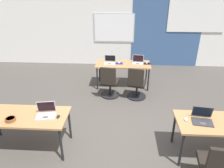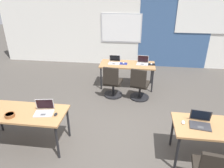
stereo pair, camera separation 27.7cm
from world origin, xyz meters
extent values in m
plane|color=#47423D|center=(0.00, 0.00, 0.00)|extent=(24.00, 24.00, 0.00)
cube|color=silver|center=(0.00, 4.20, 1.40)|extent=(10.00, 0.20, 2.80)
cube|color=#385684|center=(1.53, 4.09, 1.40)|extent=(2.48, 0.01, 2.80)
cube|color=#B7B7BC|center=(-0.37, 4.09, 1.40)|extent=(1.48, 0.02, 1.04)
cube|color=white|center=(-0.37, 4.08, 1.40)|extent=(1.40, 0.02, 0.96)
cube|color=white|center=(2.53, 4.08, 1.97)|extent=(2.00, 0.02, 1.36)
cube|color=#A37547|center=(-1.75, -0.60, 0.70)|extent=(1.60, 0.70, 0.04)
cylinder|color=black|center=(-1.01, -0.90, 0.34)|extent=(0.04, 0.04, 0.68)
cylinder|color=black|center=(-1.01, -0.30, 0.34)|extent=(0.04, 0.04, 0.68)
cube|color=#A37547|center=(1.75, -0.60, 0.70)|extent=(1.60, 0.70, 0.04)
cylinder|color=black|center=(1.01, -0.90, 0.34)|extent=(0.04, 0.04, 0.68)
cylinder|color=black|center=(1.01, -0.30, 0.34)|extent=(0.04, 0.04, 0.68)
cube|color=#A37547|center=(0.00, 2.20, 0.70)|extent=(1.60, 0.70, 0.04)
cylinder|color=black|center=(-0.74, 1.90, 0.34)|extent=(0.04, 0.04, 0.68)
cylinder|color=black|center=(0.74, 1.90, 0.34)|extent=(0.04, 0.04, 0.68)
cylinder|color=black|center=(-0.74, 2.50, 0.34)|extent=(0.04, 0.04, 0.68)
cylinder|color=black|center=(0.74, 2.50, 0.34)|extent=(0.04, 0.04, 0.68)
cube|color=#333338|center=(1.37, -0.63, 0.73)|extent=(0.36, 0.28, 0.02)
cube|color=#4C4C4F|center=(1.36, -0.68, 0.74)|extent=(0.10, 0.07, 0.00)
cube|color=#333338|center=(1.39, -0.49, 0.85)|extent=(0.33, 0.10, 0.22)
cube|color=black|center=(1.39, -0.50, 0.85)|extent=(0.30, 0.09, 0.19)
ellipsoid|color=silver|center=(1.11, -0.58, 0.74)|extent=(0.07, 0.11, 0.03)
cube|color=black|center=(1.40, -1.25, 0.42)|extent=(0.50, 0.50, 0.08)
cube|color=black|center=(1.36, -1.49, 0.69)|extent=(0.40, 0.11, 0.46)
cube|color=silver|center=(-0.39, 2.17, 0.73)|extent=(0.34, 0.24, 0.02)
cube|color=#4C4C4F|center=(-0.39, 2.12, 0.74)|extent=(0.09, 0.06, 0.00)
cube|color=silver|center=(-0.39, 2.32, 0.84)|extent=(0.33, 0.08, 0.21)
cube|color=black|center=(-0.39, 2.31, 0.84)|extent=(0.30, 0.07, 0.19)
cube|color=navy|center=(-0.12, 2.21, 0.72)|extent=(0.22, 0.19, 0.00)
ellipsoid|color=#B2B2B7|center=(-0.12, 2.21, 0.74)|extent=(0.07, 0.11, 0.03)
cylinder|color=black|center=(-0.34, 1.56, 0.02)|extent=(0.52, 0.52, 0.04)
cylinder|color=black|center=(-0.34, 1.56, 0.21)|extent=(0.06, 0.06, 0.34)
cube|color=black|center=(-0.34, 1.56, 0.42)|extent=(0.50, 0.50, 0.08)
cube|color=black|center=(-0.37, 1.31, 0.69)|extent=(0.40, 0.12, 0.46)
sphere|color=black|center=(-0.31, 1.79, 0.02)|extent=(0.04, 0.04, 0.04)
sphere|color=black|center=(-0.13, 1.45, 0.02)|extent=(0.04, 0.04, 0.04)
sphere|color=black|center=(-0.57, 1.51, 0.02)|extent=(0.04, 0.04, 0.04)
cube|color=#B7B7BC|center=(-1.32, -0.61, 0.73)|extent=(0.36, 0.28, 0.02)
cube|color=#4C4C4F|center=(-1.32, -0.66, 0.74)|extent=(0.10, 0.07, 0.00)
cube|color=#B7B7BC|center=(-1.35, -0.48, 0.85)|extent=(0.33, 0.10, 0.22)
cube|color=black|center=(-1.35, -0.49, 0.85)|extent=(0.30, 0.09, 0.19)
ellipsoid|color=black|center=(-1.10, -0.62, 0.74)|extent=(0.06, 0.10, 0.03)
cube|color=#B7B7BC|center=(0.43, 2.22, 0.73)|extent=(0.35, 0.26, 0.02)
cube|color=#4C4C4F|center=(0.43, 2.16, 0.74)|extent=(0.10, 0.07, 0.00)
cube|color=#B7B7BC|center=(0.45, 2.35, 0.85)|extent=(0.33, 0.07, 0.22)
cube|color=black|center=(0.45, 2.34, 0.85)|extent=(0.30, 0.06, 0.19)
cube|color=black|center=(0.69, 2.25, 0.72)|extent=(0.22, 0.19, 0.00)
ellipsoid|color=#B2B2B7|center=(0.69, 2.25, 0.74)|extent=(0.07, 0.11, 0.03)
cylinder|color=black|center=(0.40, 1.51, 0.02)|extent=(0.52, 0.52, 0.04)
cylinder|color=black|center=(0.40, 1.51, 0.21)|extent=(0.06, 0.06, 0.34)
cube|color=black|center=(0.40, 1.51, 0.42)|extent=(0.53, 0.53, 0.08)
cube|color=black|center=(0.34, 1.26, 0.69)|extent=(0.40, 0.15, 0.46)
sphere|color=black|center=(0.45, 1.73, 0.02)|extent=(0.04, 0.04, 0.04)
sphere|color=black|center=(0.59, 1.38, 0.02)|extent=(0.04, 0.04, 0.04)
sphere|color=black|center=(0.16, 1.49, 0.02)|extent=(0.04, 0.04, 0.04)
cylinder|color=brown|center=(-1.88, -0.78, 0.75)|extent=(0.17, 0.17, 0.05)
torus|color=brown|center=(-1.88, -0.78, 0.78)|extent=(0.18, 0.18, 0.02)
cylinder|color=#B26628|center=(-1.88, -0.78, 0.77)|extent=(0.14, 0.14, 0.01)
camera|label=1|loc=(0.02, -3.59, 2.81)|focal=33.33mm
camera|label=2|loc=(0.30, -3.57, 2.81)|focal=33.33mm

